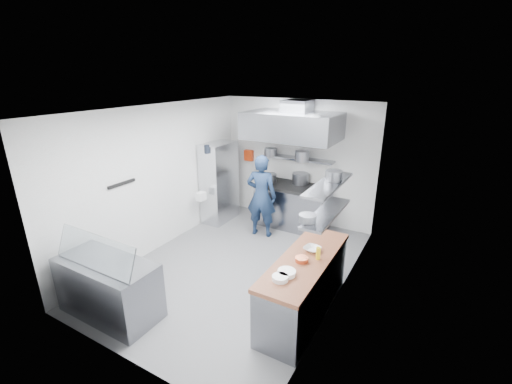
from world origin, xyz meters
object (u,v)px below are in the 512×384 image
Objects in this scene: gas_range at (292,207)px; wire_rack at (219,182)px; display_case at (109,288)px; chef at (261,196)px.

wire_rack is (-1.63, -0.53, 0.48)m from gas_range.
wire_rack is 1.23× the size of display_case.
chef is at bearing -10.54° from wire_rack.
wire_rack is (-1.24, 0.23, 0.04)m from chef.
gas_range is at bearing 18.08° from wire_rack.
chef is 1.18× the size of display_case.
wire_rack is at bearing 99.31° from display_case.
chef is at bearing -117.12° from gas_range.
gas_range is 4.23m from display_case.
gas_range is 1.78m from wire_rack.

